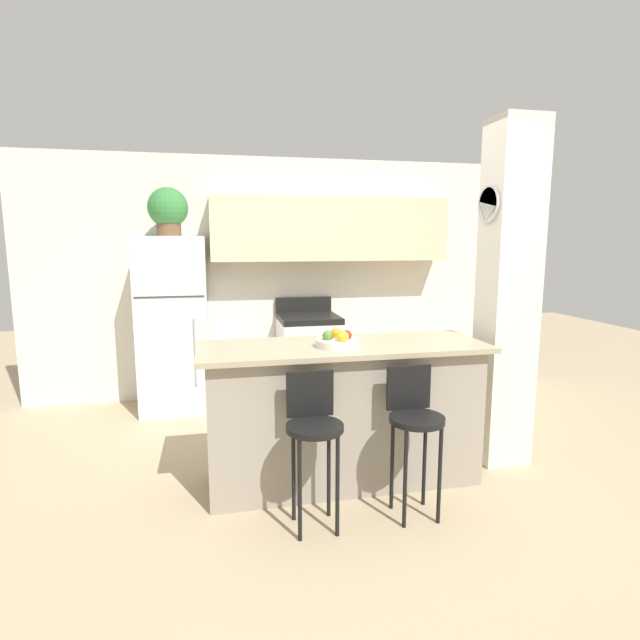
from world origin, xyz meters
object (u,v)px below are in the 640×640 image
fruit_bowl (338,341)px  refrigerator (173,325)px  bar_stool_left (313,428)px  potted_plant_on_fridge (168,210)px  bar_stool_right (414,420)px  stove_range (309,357)px

fruit_bowl → refrigerator: bearing=122.3°
refrigerator → fruit_bowl: (1.20, -1.89, 0.16)m
bar_stool_left → potted_plant_on_fridge: potted_plant_on_fridge is taller
bar_stool_left → bar_stool_right: size_ratio=1.00×
refrigerator → bar_stool_left: bearing=-68.1°
bar_stool_left → potted_plant_on_fridge: bearing=111.9°
stove_range → refrigerator: bearing=-179.9°
refrigerator → bar_stool_right: (1.57, -2.34, -0.26)m
potted_plant_on_fridge → fruit_bowl: size_ratio=1.56×
refrigerator → bar_stool_left: refrigerator is taller
refrigerator → stove_range: size_ratio=1.61×
refrigerator → bar_stool_left: 2.54m
stove_range → potted_plant_on_fridge: potted_plant_on_fridge is taller
potted_plant_on_fridge → bar_stool_left: bearing=-68.1°
bar_stool_right → refrigerator: bearing=123.8°
bar_stool_right → potted_plant_on_fridge: bearing=123.8°
refrigerator → bar_stool_right: size_ratio=1.87×
bar_stool_left → fruit_bowl: 0.67m
refrigerator → fruit_bowl: size_ratio=5.85×
bar_stool_right → fruit_bowl: size_ratio=3.12×
bar_stool_right → potted_plant_on_fridge: 3.13m
refrigerator → potted_plant_on_fridge: bearing=118.5°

